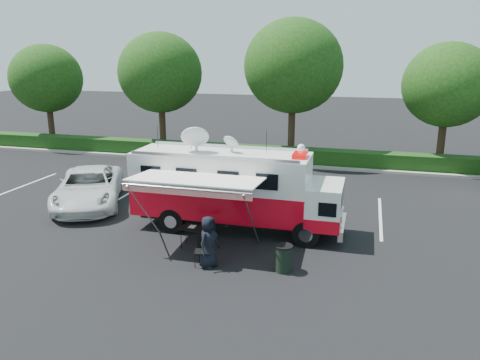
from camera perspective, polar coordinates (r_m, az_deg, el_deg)
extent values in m
plane|color=black|center=(18.56, -0.41, -6.06)|extent=(120.00, 120.00, 0.00)
cube|color=#9E998E|center=(28.44, 13.50, 1.25)|extent=(60.00, 0.35, 0.15)
cube|color=black|center=(29.22, 13.62, 2.47)|extent=(60.00, 1.20, 1.00)
cylinder|color=black|center=(37.63, -22.09, 6.89)|extent=(0.44, 0.44, 4.00)
ellipsoid|color=#14380F|center=(37.38, -22.54, 11.38)|extent=(5.12, 5.12, 4.86)
cylinder|color=black|center=(32.97, -9.45, 7.12)|extent=(0.44, 0.44, 4.40)
ellipsoid|color=#14380F|center=(32.68, -9.70, 12.78)|extent=(5.63, 5.63, 5.35)
cylinder|color=black|center=(30.32, 6.31, 6.92)|extent=(0.44, 0.44, 4.80)
ellipsoid|color=#14380F|center=(30.02, 6.52, 13.64)|extent=(6.14, 6.14, 5.84)
cylinder|color=black|center=(30.32, 23.39, 4.99)|extent=(0.44, 0.44, 4.00)
ellipsoid|color=#14380F|center=(30.00, 23.99, 10.55)|extent=(5.12, 5.12, 4.86)
cube|color=silver|center=(26.96, -24.99, -0.69)|extent=(0.12, 5.50, 0.01)
cube|color=silver|center=(23.59, -13.75, -1.81)|extent=(0.12, 5.50, 0.01)
cube|color=silver|center=(21.40, 0.48, -3.11)|extent=(0.12, 5.50, 0.01)
cube|color=silver|center=(20.78, 16.74, -4.36)|extent=(0.12, 5.50, 0.01)
cube|color=black|center=(18.38, -0.41, -4.64)|extent=(7.67, 1.25, 0.27)
cylinder|color=black|center=(16.96, 8.05, -6.55)|extent=(0.98, 0.29, 0.98)
cylinder|color=black|center=(18.79, 8.85, -4.39)|extent=(0.98, 0.29, 0.98)
cylinder|color=black|center=(18.26, -8.31, -4.94)|extent=(0.98, 0.29, 0.98)
cylinder|color=black|center=(19.97, -6.07, -3.09)|extent=(0.98, 0.29, 0.98)
cube|color=silver|center=(17.77, 12.35, -5.57)|extent=(0.18, 2.23, 0.36)
cube|color=silver|center=(17.53, 10.32, -2.82)|extent=(1.25, 2.23, 1.52)
cube|color=red|center=(17.70, 10.24, -4.47)|extent=(1.27, 2.25, 0.49)
cube|color=black|center=(17.41, 12.26, -2.12)|extent=(0.11, 1.93, 0.62)
cube|color=red|center=(18.34, -2.30, -2.49)|extent=(6.78, 2.23, 1.07)
cube|color=red|center=(18.18, -2.32, -0.89)|extent=(6.80, 2.25, 0.09)
cube|color=silver|center=(18.01, -2.34, 1.16)|extent=(6.78, 2.23, 1.25)
cube|color=silver|center=(17.86, -2.36, 3.21)|extent=(6.78, 2.23, 0.07)
cube|color=#CC0505|center=(17.17, 7.34, 3.04)|extent=(0.49, 0.85, 0.14)
sphere|color=silver|center=(18.03, 7.47, 3.91)|extent=(0.30, 0.30, 0.30)
ellipsoid|color=silver|center=(17.94, -5.51, 5.27)|extent=(1.07, 1.07, 0.32)
ellipsoid|color=silver|center=(17.84, -1.11, 4.70)|extent=(0.62, 0.62, 0.18)
cylinder|color=black|center=(19.10, -10.01, 5.18)|extent=(0.02, 0.02, 0.89)
cylinder|color=black|center=(18.54, -6.00, 5.02)|extent=(0.02, 0.02, 0.89)
cylinder|color=black|center=(17.68, 3.23, 4.58)|extent=(0.02, 0.02, 0.89)
cube|color=white|center=(16.01, -5.32, 0.14)|extent=(4.46, 2.14, 0.19)
cube|color=red|center=(15.12, -6.70, -1.45)|extent=(4.46, 0.04, 0.25)
cylinder|color=#B2B2B7|center=(15.07, -6.74, -1.08)|extent=(4.46, 0.07, 0.07)
cylinder|color=#B2B2B7|center=(17.11, -11.54, -3.74)|extent=(0.05, 2.33, 2.57)
cylinder|color=#B2B2B7|center=(15.78, 1.47, -5.06)|extent=(0.05, 2.33, 2.57)
imported|color=silver|center=(22.61, -17.78, -2.86)|extent=(4.94, 6.49, 1.64)
imported|color=black|center=(15.56, -3.81, -10.47)|extent=(0.77, 0.97, 1.73)
cube|color=black|center=(16.76, -5.75, -5.82)|extent=(0.99, 0.76, 0.04)
cylinder|color=black|center=(16.82, -7.19, -7.14)|extent=(0.02, 0.02, 0.74)
cylinder|color=black|center=(17.22, -6.60, -6.58)|extent=(0.02, 0.02, 0.74)
cylinder|color=black|center=(16.57, -4.80, -7.43)|extent=(0.02, 0.02, 0.74)
cylinder|color=black|center=(16.97, -4.26, -6.85)|extent=(0.02, 0.02, 0.74)
cube|color=silver|center=(16.81, -5.86, -5.67)|extent=(0.23, 0.32, 0.01)
cube|color=black|center=(15.39, -4.54, -8.67)|extent=(0.63, 0.63, 0.05)
cube|color=black|center=(15.50, -4.24, -7.33)|extent=(0.51, 0.17, 0.57)
cylinder|color=black|center=(15.39, -5.52, -9.75)|extent=(0.02, 0.02, 0.52)
cylinder|color=black|center=(15.74, -4.98, -9.15)|extent=(0.02, 0.02, 0.52)
cylinder|color=black|center=(15.26, -4.05, -9.95)|extent=(0.02, 0.02, 0.52)
cylinder|color=black|center=(15.61, -3.54, -9.33)|extent=(0.02, 0.02, 0.52)
cylinder|color=black|center=(15.12, 5.31, -9.55)|extent=(0.54, 0.54, 0.84)
cylinder|color=black|center=(14.94, 5.35, -8.02)|extent=(0.59, 0.59, 0.04)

